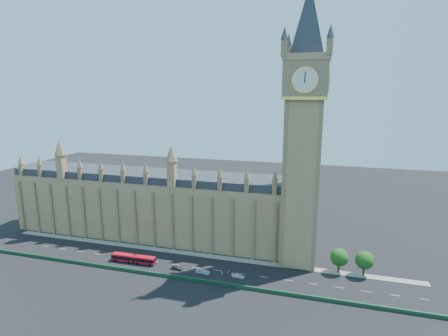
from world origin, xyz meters
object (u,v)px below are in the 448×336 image
(red_bus, at_px, (133,259))
(car_white, at_px, (238,276))
(car_grey, at_px, (177,268))
(car_silver, at_px, (203,272))

(red_bus, height_order, car_white, red_bus)
(red_bus, distance_m, car_grey, 17.13)
(car_silver, xyz_separation_m, car_white, (12.14, 0.60, -0.17))
(red_bus, height_order, car_silver, red_bus)
(car_silver, height_order, car_white, car_silver)
(car_white, bearing_deg, car_grey, 96.08)
(red_bus, bearing_deg, car_white, -1.31)
(car_grey, xyz_separation_m, car_silver, (9.71, -0.36, 0.13))
(red_bus, xyz_separation_m, car_grey, (17.11, -0.48, -0.80))
(red_bus, bearing_deg, car_grey, -2.55)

